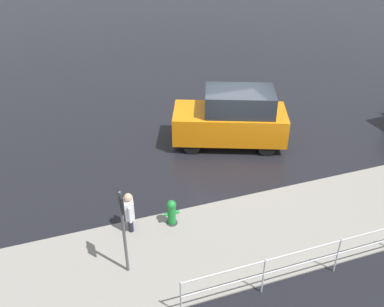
# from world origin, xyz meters

# --- Properties ---
(ground_plane) EXTENTS (60.00, 60.00, 0.00)m
(ground_plane) POSITION_xyz_m (0.00, 0.00, 0.00)
(ground_plane) COLOR black
(kerb_strip) EXTENTS (24.00, 3.20, 0.04)m
(kerb_strip) POSITION_xyz_m (0.00, 4.20, 0.02)
(kerb_strip) COLOR gray
(kerb_strip) RESTS_ON ground
(moving_hatchback) EXTENTS (4.25, 3.00, 2.06)m
(moving_hatchback) POSITION_xyz_m (-0.07, -0.41, 1.03)
(moving_hatchback) COLOR orange
(moving_hatchback) RESTS_ON ground
(fire_hydrant) EXTENTS (0.42, 0.31, 0.80)m
(fire_hydrant) POSITION_xyz_m (3.18, 3.07, 0.40)
(fire_hydrant) COLOR #197A2D
(fire_hydrant) RESTS_ON ground
(pedestrian) EXTENTS (0.28, 0.57, 1.22)m
(pedestrian) POSITION_xyz_m (4.29, 2.94, 0.68)
(pedestrian) COLOR silver
(pedestrian) RESTS_ON ground
(metal_railing) EXTENTS (9.70, 0.04, 1.05)m
(metal_railing) POSITION_xyz_m (-1.00, 5.95, 0.72)
(metal_railing) COLOR #B7BABF
(metal_railing) RESTS_ON ground
(sign_post) EXTENTS (0.07, 0.44, 2.40)m
(sign_post) POSITION_xyz_m (4.67, 4.35, 1.58)
(sign_post) COLOR #4C4C51
(sign_post) RESTS_ON ground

